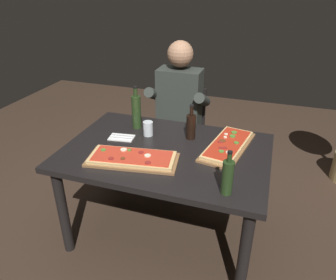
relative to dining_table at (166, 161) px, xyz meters
name	(u,v)px	position (x,y,z in m)	size (l,w,h in m)	color
ground_plane	(166,231)	(0.00, 0.00, -0.64)	(6.40, 6.40, 0.00)	#38281E
dining_table	(166,161)	(0.00, 0.00, 0.00)	(1.40, 0.96, 0.74)	black
pizza_rectangular_front	(132,158)	(-0.16, -0.21, 0.12)	(0.62, 0.34, 0.05)	brown
pizza_rectangular_left	(228,145)	(0.40, 0.16, 0.12)	(0.33, 0.59, 0.05)	brown
wine_bottle_dark	(191,126)	(0.12, 0.22, 0.19)	(0.07, 0.07, 0.26)	black
oil_bottle_amber	(228,177)	(0.47, -0.36, 0.20)	(0.06, 0.06, 0.26)	#233819
vinegar_bottle_green	(136,111)	(-0.33, 0.27, 0.23)	(0.07, 0.07, 0.34)	#233819
tumbler_near_camera	(148,129)	(-0.20, 0.17, 0.14)	(0.07, 0.07, 0.11)	silver
napkin_cutlery_set	(122,137)	(-0.36, 0.06, 0.10)	(0.19, 0.13, 0.01)	white
diner_chair	(181,129)	(-0.13, 0.86, -0.16)	(0.44, 0.44, 0.87)	black
seated_diner	(178,109)	(-0.13, 0.74, 0.10)	(0.53, 0.41, 1.33)	#23232D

